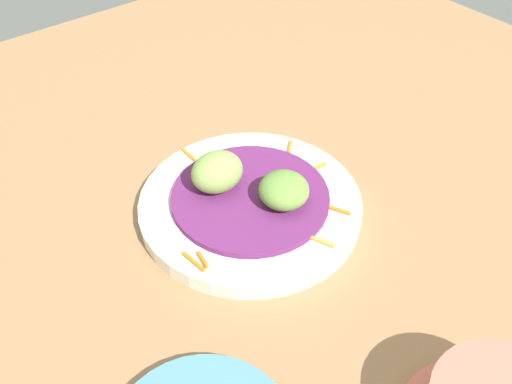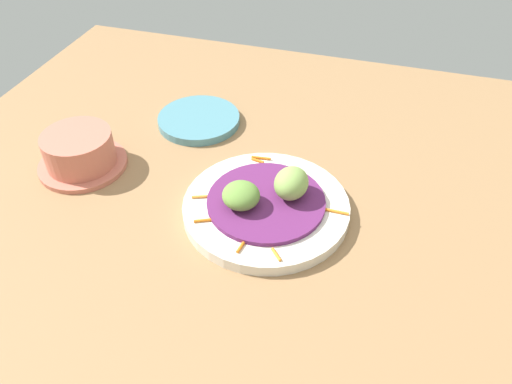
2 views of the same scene
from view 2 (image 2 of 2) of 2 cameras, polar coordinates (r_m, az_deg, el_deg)
table_surface at (r=68.70cm, az=-1.06°, el=-5.38°), size 110.00×110.00×2.00cm
main_plate at (r=70.48cm, az=1.14°, el=-1.78°), size 23.28×23.28×1.70cm
cabbage_bed at (r=69.67cm, az=1.16°, el=-1.06°), size 16.45×16.45×0.68cm
carrot_garnish at (r=69.54cm, az=-0.02°, el=-1.30°), size 21.71×19.79×0.40cm
guac_scoop_left at (r=68.94cm, az=4.02°, el=1.00°), size 5.20×5.98×4.24cm
guac_scoop_center at (r=67.63cm, az=-1.71°, el=-0.39°), size 7.07×7.04×3.29cm
side_plate_small at (r=88.90cm, az=-6.48°, el=8.14°), size 14.15×14.15×1.37cm
terracotta_bowl at (r=81.84cm, az=-19.34°, el=4.29°), size 13.56×13.56×5.88cm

